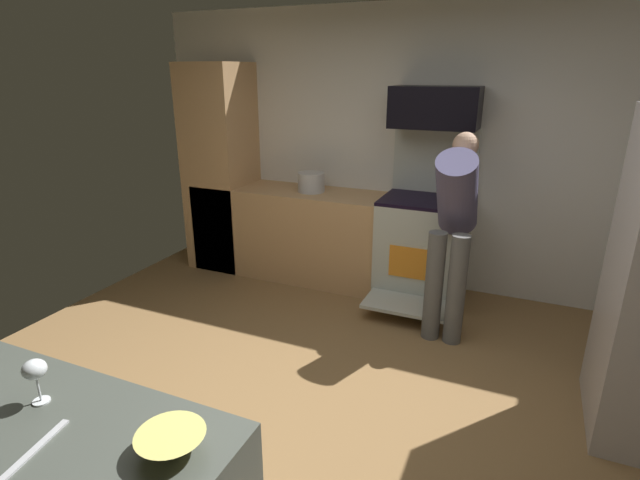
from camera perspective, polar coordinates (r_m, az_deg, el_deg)
ground_plane at (r=3.22m, az=-1.65°, el=-19.93°), size 5.20×4.80×0.02m
wall_back at (r=4.77m, az=10.40°, el=10.24°), size 5.20×0.12×2.60m
lower_cabinet_run at (r=4.93m, az=-1.41°, el=0.64°), size 2.40×0.60×0.90m
cabinet_column at (r=5.26m, az=-11.50°, el=8.23°), size 0.60×0.60×2.10m
oven_range at (r=4.55m, az=11.96°, el=-0.56°), size 0.76×1.02×1.55m
microwave at (r=4.40m, az=13.34°, el=14.88°), size 0.74×0.38×0.35m
person_cook at (r=3.83m, az=15.38°, el=2.01°), size 0.31×0.63×1.58m
mixing_bowl_large at (r=1.69m, az=-17.03°, el=-21.77°), size 0.22×0.22×0.07m
wine_glass_near at (r=2.02m, az=-30.44°, el=-13.08°), size 0.08×0.08×0.17m
knife_chef at (r=1.87m, az=-30.48°, el=-20.45°), size 0.07×0.28×0.01m
stock_pot at (r=4.76m, az=-1.03°, el=6.79°), size 0.26×0.26×0.19m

